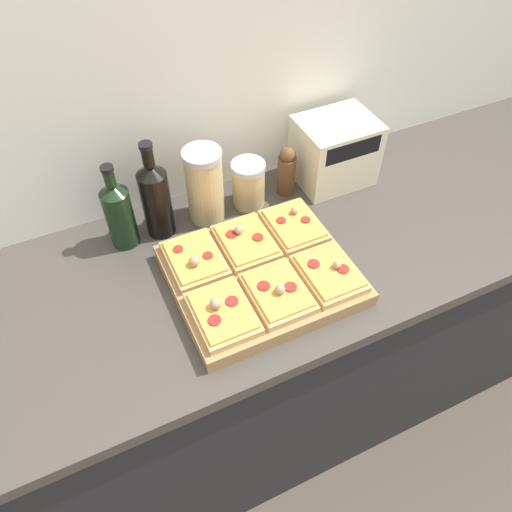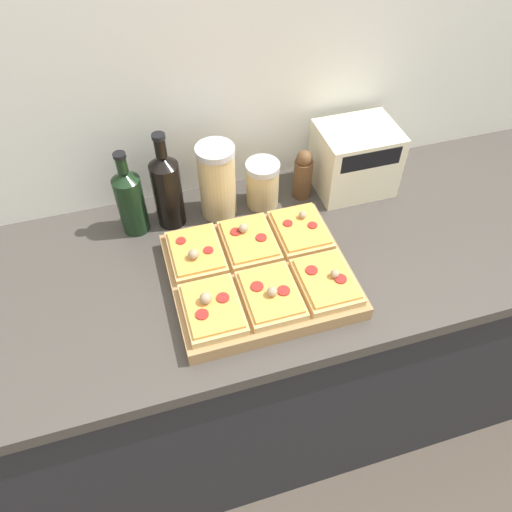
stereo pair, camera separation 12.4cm
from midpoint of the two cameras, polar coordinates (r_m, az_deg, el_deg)
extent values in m
plane|color=#4C4238|center=(2.00, 0.73, -25.75)|extent=(12.00, 12.00, 0.00)
cube|color=silver|center=(1.38, -11.59, 17.74)|extent=(6.00, 0.06, 2.50)
cube|color=#232328|center=(1.71, -3.89, -11.98)|extent=(2.60, 0.64, 0.90)
cube|color=#423D38|center=(1.32, -4.91, -1.70)|extent=(2.63, 0.67, 0.04)
cube|color=#A37A4C|center=(1.26, -2.25, -2.32)|extent=(0.44, 0.38, 0.04)
cube|color=tan|center=(1.27, -9.81, -0.60)|extent=(0.13, 0.17, 0.02)
cube|color=gold|center=(1.25, -9.89, -0.18)|extent=(0.12, 0.16, 0.01)
cylinder|color=maroon|center=(1.27, -11.68, 0.63)|extent=(0.02, 0.02, 0.00)
cylinder|color=maroon|center=(1.24, -8.39, -0.10)|extent=(0.02, 0.02, 0.00)
sphere|color=tan|center=(1.22, -9.98, -0.73)|extent=(0.03, 0.03, 0.03)
cube|color=tan|center=(1.29, -3.92, 1.38)|extent=(0.13, 0.17, 0.02)
cube|color=gold|center=(1.28, -3.95, 1.81)|extent=(0.12, 0.16, 0.01)
cylinder|color=maroon|center=(1.29, -5.58, 2.36)|extent=(0.03, 0.03, 0.00)
cylinder|color=maroon|center=(1.27, -2.56, 2.02)|extent=(0.03, 0.03, 0.00)
sphere|color=tan|center=(1.28, -4.74, 2.87)|extent=(0.02, 0.02, 0.02)
cube|color=tan|center=(1.33, 1.69, 3.25)|extent=(0.13, 0.17, 0.02)
cube|color=gold|center=(1.32, 1.70, 3.69)|extent=(0.12, 0.16, 0.01)
cylinder|color=maroon|center=(1.32, 0.22, 3.96)|extent=(0.02, 0.02, 0.00)
cylinder|color=maroon|center=(1.32, 3.03, 4.02)|extent=(0.02, 0.02, 0.00)
sphere|color=tan|center=(1.33, 1.76, 5.07)|extent=(0.02, 0.02, 0.02)
cube|color=tan|center=(1.15, -6.91, -6.78)|extent=(0.13, 0.17, 0.02)
cube|color=gold|center=(1.14, -6.97, -6.37)|extent=(0.12, 0.16, 0.01)
cylinder|color=maroon|center=(1.12, -7.96, -7.48)|extent=(0.03, 0.03, 0.00)
cylinder|color=maroon|center=(1.15, -5.88, -5.34)|extent=(0.03, 0.03, 0.00)
sphere|color=tan|center=(1.13, -7.80, -5.60)|extent=(0.03, 0.03, 0.03)
cube|color=tan|center=(1.18, -0.50, -4.46)|extent=(0.13, 0.17, 0.02)
cube|color=gold|center=(1.17, -0.50, -4.03)|extent=(0.12, 0.16, 0.01)
cylinder|color=maroon|center=(1.17, -2.16, -3.62)|extent=(0.03, 0.03, 0.00)
cylinder|color=maroon|center=(1.17, 0.94, -3.74)|extent=(0.03, 0.03, 0.00)
sphere|color=tan|center=(1.15, -0.31, -4.00)|extent=(0.02, 0.02, 0.02)
cube|color=tan|center=(1.22, 5.50, -2.21)|extent=(0.13, 0.17, 0.02)
cube|color=gold|center=(1.21, 5.55, -1.79)|extent=(0.12, 0.16, 0.01)
cylinder|color=maroon|center=(1.21, 3.72, -1.06)|extent=(0.03, 0.03, 0.00)
cylinder|color=maroon|center=(1.21, 7.08, -1.66)|extent=(0.03, 0.03, 0.00)
sphere|color=tan|center=(1.21, 6.37, -1.15)|extent=(0.02, 0.02, 0.02)
cylinder|color=black|center=(1.37, -17.78, 4.01)|extent=(0.07, 0.07, 0.17)
cone|color=black|center=(1.30, -18.77, 7.13)|extent=(0.07, 0.07, 0.03)
cylinder|color=black|center=(1.28, -19.16, 8.33)|extent=(0.03, 0.03, 0.05)
cylinder|color=black|center=(1.27, -19.47, 9.29)|extent=(0.03, 0.03, 0.01)
cylinder|color=black|center=(1.36, -13.86, 5.69)|extent=(0.08, 0.08, 0.20)
cone|color=black|center=(1.29, -14.75, 9.38)|extent=(0.08, 0.08, 0.03)
cylinder|color=black|center=(1.27, -15.10, 10.80)|extent=(0.03, 0.03, 0.05)
cylinder|color=black|center=(1.25, -15.39, 11.95)|extent=(0.03, 0.03, 0.01)
cylinder|color=tan|center=(1.38, -8.56, 7.51)|extent=(0.10, 0.10, 0.20)
cylinder|color=#B2B2B7|center=(1.31, -9.10, 11.21)|extent=(0.10, 0.10, 0.02)
cylinder|color=tan|center=(1.44, -3.36, 7.81)|extent=(0.09, 0.09, 0.12)
cylinder|color=#B2B2B7|center=(1.39, -3.49, 10.04)|extent=(0.10, 0.10, 0.02)
cylinder|color=brown|center=(1.48, 1.06, 9.09)|extent=(0.05, 0.05, 0.12)
sphere|color=brown|center=(1.43, 1.11, 11.39)|extent=(0.05, 0.05, 0.05)
cube|color=beige|center=(1.52, 6.61, 11.75)|extent=(0.22, 0.18, 0.20)
cube|color=black|center=(1.42, 8.55, 11.80)|extent=(0.18, 0.01, 0.06)
cube|color=black|center=(1.57, 10.63, 13.04)|extent=(0.02, 0.02, 0.02)
camera|label=1|loc=(0.06, -92.87, -3.16)|focal=35.00mm
camera|label=2|loc=(0.06, 87.13, 3.16)|focal=35.00mm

